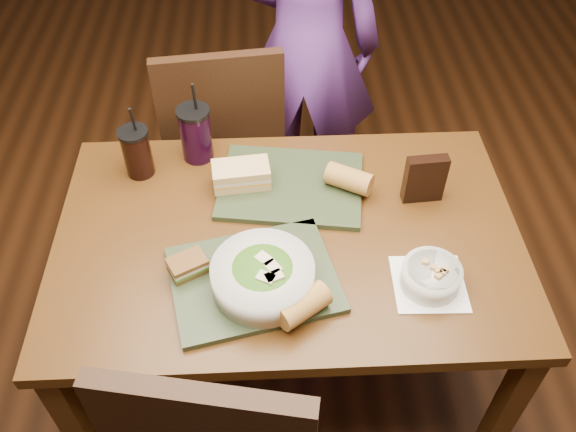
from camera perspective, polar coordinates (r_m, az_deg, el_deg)
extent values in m
plane|color=#381C0B|center=(2.32, 0.00, -14.11)|extent=(6.00, 6.00, 0.00)
cube|color=#46280E|center=(1.94, 19.41, -17.14)|extent=(0.06, 0.06, 0.71)
cube|color=#46280E|center=(2.31, -15.47, -1.70)|extent=(0.06, 0.06, 0.71)
cube|color=#46280E|center=(2.34, 14.41, -0.71)|extent=(0.06, 0.06, 0.71)
cube|color=#46280E|center=(1.72, 0.00, -2.07)|extent=(1.30, 0.85, 0.04)
cube|color=black|center=(2.44, -5.53, 6.51)|extent=(0.47, 0.47, 0.04)
cube|color=black|center=(2.12, -6.17, 8.84)|extent=(0.43, 0.09, 0.51)
cube|color=black|center=(2.49, -9.44, -0.61)|extent=(0.04, 0.04, 0.44)
cube|color=black|center=(2.47, -0.99, -0.33)|extent=(0.04, 0.04, 0.44)
cube|color=black|center=(2.75, -8.92, 4.98)|extent=(0.04, 0.04, 0.44)
cube|color=black|center=(2.73, -1.25, 5.27)|extent=(0.04, 0.04, 0.44)
imported|color=#64328A|center=(2.41, 1.75, 15.65)|extent=(0.63, 0.47, 1.57)
cube|color=#27321C|center=(1.59, -3.21, -5.95)|extent=(0.48, 0.40, 0.02)
cube|color=#27321C|center=(1.82, 0.28, 2.87)|extent=(0.46, 0.38, 0.02)
cylinder|color=silver|center=(1.54, -2.37, -5.68)|extent=(0.26, 0.26, 0.08)
ellipsoid|color=#427219|center=(1.52, -2.39, -5.33)|extent=(0.21, 0.21, 0.07)
cube|color=beige|center=(1.51, -2.23, -4.05)|extent=(0.05, 0.05, 0.01)
cube|color=beige|center=(1.48, -1.32, -5.67)|extent=(0.05, 0.05, 0.01)
cube|color=beige|center=(1.50, -1.43, -4.82)|extent=(0.05, 0.05, 0.01)
cube|color=beige|center=(1.48, -2.09, -5.78)|extent=(0.05, 0.05, 0.01)
cube|color=white|center=(1.63, 13.04, -6.21)|extent=(0.19, 0.19, 0.00)
cylinder|color=silver|center=(1.60, 13.23, -5.52)|extent=(0.15, 0.15, 0.06)
cylinder|color=black|center=(1.59, 13.37, -4.99)|extent=(0.13, 0.13, 0.01)
cube|color=#B28947|center=(1.58, 14.45, -4.93)|extent=(0.02, 0.02, 0.01)
cube|color=#B28947|center=(1.58, 13.47, -4.67)|extent=(0.02, 0.02, 0.01)
cube|color=#B28947|center=(1.57, 13.90, -5.08)|extent=(0.02, 0.02, 0.01)
cube|color=#B28947|center=(1.59, 12.72, -4.17)|extent=(0.02, 0.02, 0.01)
cube|color=#B28947|center=(1.57, 14.27, -5.12)|extent=(0.02, 0.02, 0.01)
cube|color=#B28947|center=(1.56, 13.88, -5.48)|extent=(0.02, 0.02, 0.01)
cube|color=#593819|center=(1.61, -9.29, -4.94)|extent=(0.11, 0.10, 0.01)
cube|color=#3F721E|center=(1.60, -9.34, -4.70)|extent=(0.11, 0.10, 0.01)
cube|color=beige|center=(1.59, -9.38, -4.49)|extent=(0.11, 0.10, 0.01)
cube|color=#593819|center=(1.58, -9.43, -4.22)|extent=(0.11, 0.10, 0.01)
cube|color=tan|center=(1.82, -4.37, 3.37)|extent=(0.18, 0.11, 0.02)
cube|color=orange|center=(1.81, -4.39, 3.72)|extent=(0.18, 0.11, 0.01)
cube|color=beige|center=(1.80, -4.41, 3.95)|extent=(0.18, 0.11, 0.01)
cube|color=tan|center=(1.79, -4.44, 4.38)|extent=(0.18, 0.11, 0.02)
cylinder|color=#AD7533|center=(1.49, 1.41, -8.37)|extent=(0.15, 0.13, 0.07)
cylinder|color=#AD7533|center=(1.79, 5.72, 3.47)|extent=(0.15, 0.12, 0.07)
cylinder|color=black|center=(1.89, -13.92, 5.71)|extent=(0.08, 0.08, 0.15)
cylinder|color=black|center=(1.84, -14.35, 7.58)|extent=(0.09, 0.09, 0.01)
cylinder|color=black|center=(1.81, -14.30, 8.66)|extent=(0.01, 0.02, 0.10)
cylinder|color=black|center=(1.91, -8.61, 7.49)|extent=(0.10, 0.10, 0.17)
cylinder|color=black|center=(1.85, -8.92, 9.64)|extent=(0.10, 0.10, 0.01)
cylinder|color=black|center=(1.82, -8.75, 10.88)|extent=(0.01, 0.03, 0.11)
cube|color=black|center=(1.79, 12.66, 3.41)|extent=(0.12, 0.04, 0.15)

